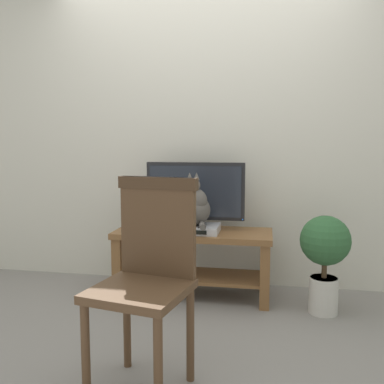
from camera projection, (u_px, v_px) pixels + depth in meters
name	position (u px, v px, depth m)	size (l,w,h in m)	color
ground_plane	(185.00, 326.00, 2.70)	(12.00, 12.00, 0.00)	gray
back_wall	(207.00, 118.00, 3.48)	(7.00, 0.12, 2.80)	beige
tv_stand	(193.00, 250.00, 3.20)	(1.21, 0.47, 0.52)	brown
tv	(195.00, 194.00, 3.25)	(0.78, 0.20, 0.53)	black
media_box	(195.00, 228.00, 3.13)	(0.37, 0.27, 0.06)	#BCBCC1
cat	(194.00, 206.00, 3.09)	(0.24, 0.35, 0.40)	#514C47
wooden_chair	(148.00, 267.00, 1.98)	(0.49, 0.50, 1.02)	#513823
book_stack	(144.00, 219.00, 3.31)	(0.25, 0.19, 0.13)	#2D2D33
potted_plant	(325.00, 252.00, 2.85)	(0.34, 0.34, 0.69)	beige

